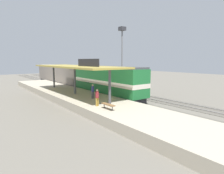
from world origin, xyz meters
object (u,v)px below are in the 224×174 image
object	(u,v)px
light_mast	(122,45)
passenger_carriage_single	(60,75)
person_waiting	(97,97)
locomotive	(106,81)
platform_bench	(108,105)
person_walking	(93,91)

from	to	relation	value
light_mast	passenger_carriage_single	bearing A→B (deg)	122.63
person_waiting	passenger_carriage_single	bearing A→B (deg)	76.29
light_mast	locomotive	bearing A→B (deg)	-143.28
platform_bench	locomotive	xyz separation A→B (m)	(6.00, 8.75, 1.07)
platform_bench	locomotive	distance (m)	10.66
locomotive	light_mast	distance (m)	11.43
locomotive	person_waiting	size ratio (longest dim) A/B	8.44
locomotive	person_waiting	bearing A→B (deg)	-130.92
platform_bench	locomotive	bearing A→B (deg)	55.56
locomotive	passenger_carriage_single	distance (m)	18.00
person_waiting	person_walking	xyz separation A→B (m)	(1.63, 3.54, 0.00)
light_mast	person_waiting	size ratio (longest dim) A/B	6.84
light_mast	person_walking	bearing A→B (deg)	-142.78
person_walking	platform_bench	bearing A→B (deg)	-106.20
passenger_carriage_single	person_walking	xyz separation A→B (m)	(-4.48, -21.51, -0.46)
light_mast	person_walking	size ratio (longest dim) A/B	6.84
platform_bench	person_waiting	bearing A→B (deg)	93.69
platform_bench	light_mast	bearing A→B (deg)	46.55
light_mast	person_walking	distance (m)	16.75
passenger_carriage_single	person_walking	distance (m)	21.97
person_waiting	person_walking	distance (m)	3.90
locomotive	passenger_carriage_single	size ratio (longest dim) A/B	0.72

